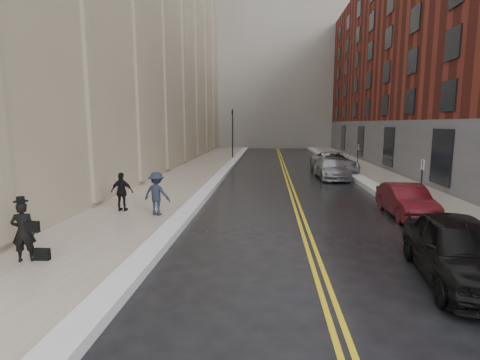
% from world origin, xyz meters
% --- Properties ---
extents(ground, '(160.00, 160.00, 0.00)m').
position_xyz_m(ground, '(0.00, 0.00, 0.00)').
color(ground, black).
rests_on(ground, ground).
extents(sidewalk_left, '(4.00, 64.00, 0.15)m').
position_xyz_m(sidewalk_left, '(-4.50, 16.00, 0.07)').
color(sidewalk_left, gray).
rests_on(sidewalk_left, ground).
extents(sidewalk_right, '(3.00, 64.00, 0.15)m').
position_xyz_m(sidewalk_right, '(9.00, 16.00, 0.07)').
color(sidewalk_right, gray).
rests_on(sidewalk_right, ground).
extents(lane_stripe_a, '(0.12, 64.00, 0.01)m').
position_xyz_m(lane_stripe_a, '(2.38, 16.00, 0.00)').
color(lane_stripe_a, gold).
rests_on(lane_stripe_a, ground).
extents(lane_stripe_b, '(0.12, 64.00, 0.01)m').
position_xyz_m(lane_stripe_b, '(2.62, 16.00, 0.00)').
color(lane_stripe_b, gold).
rests_on(lane_stripe_b, ground).
extents(snow_ridge_left, '(0.70, 60.80, 0.26)m').
position_xyz_m(snow_ridge_left, '(-2.20, 16.00, 0.13)').
color(snow_ridge_left, white).
rests_on(snow_ridge_left, ground).
extents(snow_ridge_right, '(0.85, 60.80, 0.30)m').
position_xyz_m(snow_ridge_right, '(7.15, 16.00, 0.15)').
color(snow_ridge_right, white).
rests_on(snow_ridge_right, ground).
extents(building_right, '(14.00, 50.00, 18.00)m').
position_xyz_m(building_right, '(17.50, 23.00, 9.00)').
color(building_right, maroon).
rests_on(building_right, ground).
extents(tower_far_right, '(22.00, 18.00, 44.00)m').
position_xyz_m(tower_far_right, '(14.00, 66.00, 22.00)').
color(tower_far_right, slate).
rests_on(tower_far_right, ground).
extents(traffic_signal, '(0.18, 0.15, 5.20)m').
position_xyz_m(traffic_signal, '(-2.60, 30.00, 3.08)').
color(traffic_signal, black).
rests_on(traffic_signal, ground).
extents(parking_sign_near, '(0.06, 0.35, 2.23)m').
position_xyz_m(parking_sign_near, '(7.90, 8.00, 1.36)').
color(parking_sign_near, black).
rests_on(parking_sign_near, ground).
extents(parking_sign_far, '(0.06, 0.35, 2.23)m').
position_xyz_m(parking_sign_far, '(7.90, 20.00, 1.36)').
color(parking_sign_far, black).
rests_on(parking_sign_far, ground).
extents(car_black, '(2.44, 4.88, 1.60)m').
position_xyz_m(car_black, '(5.78, 0.15, 0.80)').
color(car_black, black).
rests_on(car_black, ground).
extents(car_maroon, '(1.41, 4.00, 1.32)m').
position_xyz_m(car_maroon, '(6.80, 6.62, 0.66)').
color(car_maroon, '#4A0D12').
rests_on(car_maroon, ground).
extents(car_silver_near, '(2.19, 4.82, 1.37)m').
position_xyz_m(car_silver_near, '(5.48, 17.22, 0.68)').
color(car_silver_near, '#9A9CA1').
rests_on(car_silver_near, ground).
extents(car_silver_far, '(3.06, 6.09, 1.65)m').
position_xyz_m(car_silver_far, '(6.07, 19.70, 0.83)').
color(car_silver_far, '#A5A6AD').
rests_on(car_silver_far, ground).
extents(pedestrian_main, '(0.68, 0.55, 1.63)m').
position_xyz_m(pedestrian_main, '(-5.29, 0.26, 0.96)').
color(pedestrian_main, black).
rests_on(pedestrian_main, sidewalk_left).
extents(pedestrian_b, '(1.24, 0.89, 1.73)m').
position_xyz_m(pedestrian_b, '(-3.28, 5.53, 1.02)').
color(pedestrian_b, '#1B2232').
rests_on(pedestrian_b, sidewalk_left).
extents(pedestrian_c, '(0.97, 0.43, 1.62)m').
position_xyz_m(pedestrian_c, '(-4.93, 6.08, 0.96)').
color(pedestrian_c, black).
rests_on(pedestrian_c, sidewalk_left).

